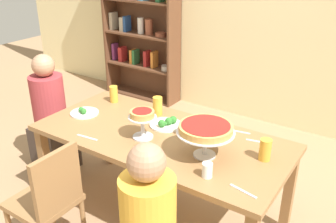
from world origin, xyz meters
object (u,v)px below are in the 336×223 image
Objects in this scene: deep_dish_pizza_stand at (206,130)px; cutlery_fork_near at (243,191)px; salad_plate_near_diner at (84,112)px; cutlery_knife_far at (238,132)px; beer_glass_amber_short at (265,150)px; salad_plate_far_diner at (167,123)px; bookshelf at (141,13)px; diner_head_west at (52,123)px; beer_glass_amber_tall at (114,94)px; water_glass_clear_far at (185,129)px; dining_table at (161,145)px; cutlery_knife_near at (194,121)px; beer_glass_amber_spare at (158,106)px; cutlery_spare_fork at (259,142)px; chair_near_left at (49,198)px; personal_pizza_stand at (142,118)px; water_glass_clear_near at (207,170)px; cutlery_fork_far at (87,137)px.

deep_dish_pizza_stand is 2.13× the size of cutlery_fork_near.
salad_plate_near_diner reaches higher than cutlery_knife_far.
beer_glass_amber_short is (0.35, 0.17, -0.12)m from deep_dish_pizza_stand.
bookshelf is at bearing 131.56° from salad_plate_far_diner.
diner_head_west is at bearing 1.98° from cutlery_knife_far.
beer_glass_amber_tall is 1.34× the size of water_glass_clear_far.
dining_table is 0.59m from cutlery_knife_far.
beer_glass_amber_tall is 0.80m from cutlery_knife_near.
cutlery_fork_near is (1.00, -0.58, -0.07)m from beer_glass_amber_spare.
chair_near_left is at bearing 34.43° from cutlery_spare_fork.
cutlery_knife_near is (0.18, 0.43, -0.15)m from personal_pizza_stand.
beer_glass_amber_tall reaches higher than water_glass_clear_near.
salad_plate_far_diner is 1.70× the size of beer_glass_amber_short.
dining_table is 0.86m from chair_near_left.
cutlery_knife_far is at bearing -30.15° from cutlery_spare_fork.
beer_glass_amber_spare is 0.84× the size of cutlery_spare_fork.
cutlery_fork_near is at bearing -28.47° from salad_plate_far_diner.
cutlery_knife_far is (0.30, 0.27, -0.05)m from water_glass_clear_far.
personal_pizza_stand is (1.17, -0.12, 0.41)m from diner_head_west.
cutlery_fork_far is (1.28, -2.35, -0.43)m from bookshelf.
cutlery_knife_near is 1.00× the size of cutlery_fork_far.
deep_dish_pizza_stand is (0.79, 0.67, 0.45)m from chair_near_left.
diner_head_west is at bearing 174.25° from personal_pizza_stand.
beer_glass_amber_tall is 0.81× the size of cutlery_spare_fork.
water_glass_clear_far is (0.15, 0.09, 0.14)m from dining_table.
beer_glass_amber_short is 0.82× the size of cutlery_spare_fork.
salad_plate_far_diner reaches higher than dining_table.
chair_near_left is 3.49× the size of salad_plate_far_diner.
cutlery_spare_fork is (1.34, 0.01, -0.07)m from beer_glass_amber_tall.
water_glass_clear_near reaches higher than cutlery_knife_near.
cutlery_fork_near is 1.00× the size of cutlery_fork_far.
salad_plate_near_diner reaches higher than cutlery_fork_far.
personal_pizza_stand is at bearing 179.26° from cutlery_fork_near.
water_glass_clear_far is (-0.38, 0.37, 0.01)m from water_glass_clear_near.
salad_plate_far_diner is at bearing 6.15° from diner_head_west.
beer_glass_amber_spare is (0.16, 1.03, 0.33)m from chair_near_left.
cutlery_spare_fork is at bearing 79.81° from water_glass_clear_near.
beer_glass_amber_short is (0.76, 0.09, 0.16)m from dining_table.
deep_dish_pizza_stand reaches higher than cutlery_knife_near.
deep_dish_pizza_stand reaches higher than cutlery_fork_far.
cutlery_fork_far is (-0.96, -0.05, -0.04)m from water_glass_clear_near.
water_glass_clear_near is at bearing -171.76° from cutlery_fork_near.
cutlery_knife_near is at bearing -43.14° from bookshelf.
personal_pizza_stand is 1.19× the size of cutlery_fork_far.
cutlery_knife_far is (-0.32, 0.66, 0.00)m from cutlery_fork_near.
chair_near_left is at bearing -90.87° from cutlery_fork_far.
dining_table is 1.64× the size of diner_head_west.
salad_plate_near_diner is (-0.65, 0.06, -0.14)m from personal_pizza_stand.
water_glass_clear_far is at bearing -26.99° from beer_glass_amber_spare.
salad_plate_near_diner is 0.92× the size of salad_plate_far_diner.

